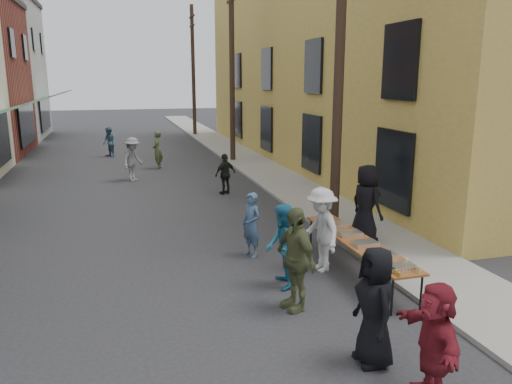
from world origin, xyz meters
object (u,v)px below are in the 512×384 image
guest_front_a (375,306)px  server (366,203)px  serving_table (358,242)px  catering_tray_sausage (401,267)px  utility_pole_near (339,61)px  utility_pole_mid (232,69)px  guest_front_c (283,246)px  utility_pole_far (193,72)px

guest_front_a → server: 5.43m
serving_table → catering_tray_sausage: (0.00, -1.65, 0.08)m
server → catering_tray_sausage: bearing=146.6°
catering_tray_sausage → utility_pole_near: bearing=79.8°
utility_pole_mid → server: utility_pole_mid is taller
utility_pole_mid → utility_pole_near: bearing=-90.0°
utility_pole_mid → server: bearing=-88.9°
serving_table → server: server is taller
catering_tray_sausage → guest_front_a: bearing=-132.4°
utility_pole_mid → server: (0.25, -13.30, -3.44)m
utility_pole_mid → guest_front_c: bearing=-99.6°
server → utility_pole_near: bearing=-4.4°
guest_front_a → catering_tray_sausage: bearing=140.4°
utility_pole_near → guest_front_c: (-2.58, -3.22, -3.65)m
catering_tray_sausage → guest_front_a: (-1.34, -1.46, 0.10)m
catering_tray_sausage → guest_front_c: 2.27m
utility_pole_far → guest_front_a: size_ratio=5.07×
catering_tray_sausage → server: (1.10, 3.39, 0.27)m
serving_table → utility_pole_mid: bearing=86.8°
serving_table → server: (1.10, 1.74, 0.35)m
guest_front_a → guest_front_c: guest_front_a is taller
utility_pole_near → guest_front_c: bearing=-128.7°
serving_table → server: 2.09m
utility_pole_far → server: size_ratio=4.68×
utility_pole_mid → catering_tray_sausage: size_ratio=18.00×
utility_pole_mid → catering_tray_sausage: utility_pole_mid is taller
serving_table → utility_pole_near: bearing=74.5°
catering_tray_sausage → server: bearing=72.1°
utility_pole_near → server: size_ratio=4.68×
utility_pole_mid → serving_table: 15.53m
utility_pole_mid → utility_pole_far: size_ratio=1.00×
serving_table → server: bearing=57.8°
utility_pole_near → serving_table: 4.93m
serving_table → guest_front_a: guest_front_a is taller
utility_pole_far → guest_front_a: (-2.18, -30.15, -3.61)m
utility_pole_near → server: 3.68m
utility_pole_mid → catering_tray_sausage: bearing=-92.9°
utility_pole_mid → guest_front_a: size_ratio=5.07×
utility_pole_far → serving_table: size_ratio=2.25×
utility_pole_near → server: bearing=-79.0°
guest_front_a → server: size_ratio=0.92×
utility_pole_near → utility_pole_mid: 12.00m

